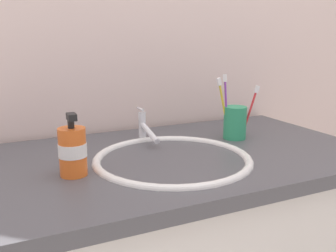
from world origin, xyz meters
name	(u,v)px	position (x,y,z in m)	size (l,w,h in m)	color
tiled_wall_back	(126,37)	(0.00, 0.37, 1.20)	(2.40, 0.04, 2.40)	beige
sink_basin	(173,174)	(-0.02, -0.05, 0.83)	(0.44, 0.44, 0.12)	white
faucet	(145,128)	(-0.02, 0.15, 0.91)	(0.02, 0.17, 0.10)	silver
toothbrush_cup	(235,123)	(0.27, 0.06, 0.92)	(0.08, 0.08, 0.11)	#2D9966
toothbrush_red	(251,108)	(0.31, 0.04, 0.97)	(0.06, 0.03, 0.17)	red
toothbrush_yellow	(223,104)	(0.23, 0.08, 0.99)	(0.06, 0.01, 0.20)	yellow
toothbrush_purple	(226,102)	(0.24, 0.07, 0.99)	(0.02, 0.02, 0.21)	purple
soap_dispenser	(73,151)	(-0.29, -0.05, 0.93)	(0.07, 0.07, 0.16)	orange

